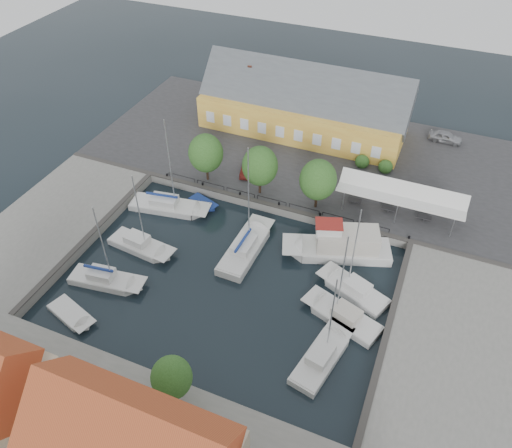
{
  "coord_description": "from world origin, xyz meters",
  "views": [
    {
      "loc": [
        15.88,
        -32.16,
        37.82
      ],
      "look_at": [
        0.0,
        6.0,
        1.5
      ],
      "focal_mm": 35.0,
      "sensor_mm": 36.0,
      "label": 1
    }
  ],
  "objects": [
    {
      "name": "quay_edge_fittings",
      "position": [
        0.02,
        4.75,
        1.06
      ],
      "size": [
        56.0,
        24.72,
        0.4
      ],
      "color": "#383533",
      "rests_on": "north_quay"
    },
    {
      "name": "ground",
      "position": [
        0.0,
        0.0,
        0.0
      ],
      "size": [
        140.0,
        140.0,
        0.0
      ],
      "primitive_type": "plane",
      "color": "black",
      "rests_on": "ground"
    },
    {
      "name": "quay_trees",
      "position": [
        -2.0,
        12.0,
        4.88
      ],
      "size": [
        18.2,
        4.2,
        6.3
      ],
      "color": "black",
      "rests_on": "north_quay"
    },
    {
      "name": "warehouse",
      "position": [
        -2.6,
        28.36,
        4.43
      ],
      "size": [
        28.56,
        14.0,
        9.55
      ],
      "color": "gold",
      "rests_on": "north_quay"
    },
    {
      "name": "west_boat_c",
      "position": [
        -10.7,
        -0.91,
        0.26
      ],
      "size": [
        7.94,
        3.28,
        10.54
      ],
      "color": "silver",
      "rests_on": "ground"
    },
    {
      "name": "east_quay",
      "position": [
        22.0,
        -2.0,
        0.5
      ],
      "size": [
        12.0,
        24.0,
        1.0
      ],
      "primitive_type": "cube",
      "color": "slate",
      "rests_on": "ground"
    },
    {
      "name": "tent_canopy",
      "position": [
        14.0,
        14.5,
        3.68
      ],
      "size": [
        14.0,
        4.0,
        2.83
      ],
      "color": "silver",
      "rests_on": "north_quay"
    },
    {
      "name": "west_boat_a",
      "position": [
        -11.36,
        6.11,
        0.27
      ],
      "size": [
        9.95,
        4.26,
        12.66
      ],
      "color": "silver",
      "rests_on": "ground"
    },
    {
      "name": "east_boat_b",
      "position": [
        12.13,
        -1.88,
        0.26
      ],
      "size": [
        8.17,
        4.95,
        10.8
      ],
      "color": "silver",
      "rests_on": "ground"
    },
    {
      "name": "west_boat_d",
      "position": [
        -11.21,
        -6.56,
        0.27
      ],
      "size": [
        8.13,
        3.45,
        10.66
      ],
      "color": "silver",
      "rests_on": "ground"
    },
    {
      "name": "launch_nw",
      "position": [
        -7.9,
        8.45,
        0.09
      ],
      "size": [
        4.08,
        2.69,
        0.88
      ],
      "color": "navy",
      "rests_on": "ground"
    },
    {
      "name": "east_boat_a",
      "position": [
        12.26,
        1.74,
        0.26
      ],
      "size": [
        7.88,
        5.22,
        10.85
      ],
      "color": "silver",
      "rests_on": "ground"
    },
    {
      "name": "trawler",
      "position": [
        9.55,
        6.63,
        1.02
      ],
      "size": [
        11.97,
        7.0,
        5.0
      ],
      "color": "silver",
      "rests_on": "ground"
    },
    {
      "name": "launch_sw",
      "position": [
        -11.74,
        -11.38,
        0.09
      ],
      "size": [
        5.59,
        3.45,
        0.98
      ],
      "color": "silver",
      "rests_on": "ground"
    },
    {
      "name": "north_quay",
      "position": [
        0.0,
        23.0,
        0.5
      ],
      "size": [
        56.0,
        26.0,
        1.0
      ],
      "primitive_type": "cube",
      "color": "#2D2D30",
      "rests_on": "ground"
    },
    {
      "name": "car_silver",
      "position": [
        17.16,
        32.42,
        1.76
      ],
      "size": [
        4.5,
        1.92,
        1.52
      ],
      "primitive_type": "imported",
      "rotation": [
        0.0,
        0.0,
        1.54
      ],
      "color": "#96989D",
      "rests_on": "north_quay"
    },
    {
      "name": "east_boat_c",
      "position": [
        11.57,
        -6.9,
        0.26
      ],
      "size": [
        4.06,
        8.28,
        10.3
      ],
      "color": "silver",
      "rests_on": "ground"
    },
    {
      "name": "center_sailboat",
      "position": [
        0.02,
        2.99,
        0.36
      ],
      "size": [
        3.06,
        9.77,
        13.18
      ],
      "color": "silver",
      "rests_on": "ground"
    },
    {
      "name": "car_red",
      "position": [
        -4.96,
        15.38,
        1.7
      ],
      "size": [
        2.34,
        4.47,
        1.4
      ],
      "primitive_type": "imported",
      "rotation": [
        0.0,
        0.0,
        0.21
      ],
      "color": "#4F1512",
      "rests_on": "north_quay"
    },
    {
      "name": "west_quay",
      "position": [
        -22.0,
        -2.0,
        0.5
      ],
      "size": [
        12.0,
        24.0,
        1.0
      ],
      "primitive_type": "cube",
      "color": "slate",
      "rests_on": "ground"
    }
  ]
}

